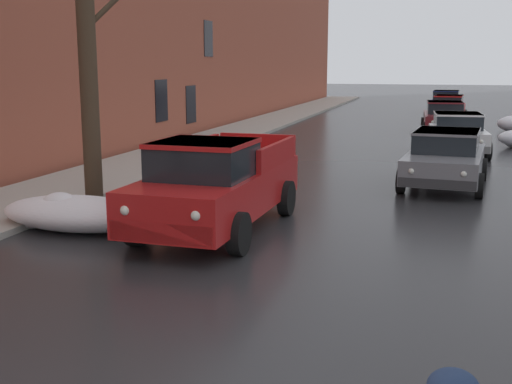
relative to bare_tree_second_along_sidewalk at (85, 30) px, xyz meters
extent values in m
cube|color=#A8A399|center=(-1.61, 7.86, -3.70)|extent=(2.82, 80.00, 0.12)
cube|color=black|center=(-3.23, 13.90, -2.40)|extent=(0.08, 1.10, 1.60)
cube|color=black|center=(-3.23, 10.84, -2.08)|extent=(0.08, 1.10, 1.60)
cube|color=black|center=(-3.23, 16.18, 0.43)|extent=(0.08, 1.10, 1.60)
ellipsoid|color=white|center=(0.74, -1.86, -3.45)|extent=(3.05, 1.47, 0.64)
ellipsoid|color=white|center=(0.40, -1.91, -3.41)|extent=(0.86, 0.72, 0.72)
ellipsoid|color=white|center=(-0.16, -2.00, -3.55)|extent=(0.51, 0.43, 0.43)
ellipsoid|color=white|center=(10.18, 19.49, -3.56)|extent=(0.50, 0.42, 0.42)
cylinder|color=#423323|center=(0.01, 0.03, -0.39)|extent=(0.38, 0.38, 6.76)
cylinder|color=#423323|center=(0.36, 0.41, 0.52)|extent=(0.86, 0.90, 1.05)
cube|color=red|center=(3.25, -1.05, -3.03)|extent=(1.95, 5.05, 0.76)
cube|color=black|center=(3.24, -1.75, -2.33)|extent=(1.64, 1.64, 0.64)
cube|color=red|center=(3.24, -1.75, -2.05)|extent=(1.68, 1.69, 0.08)
cube|color=red|center=(4.14, -0.08, -2.43)|extent=(0.16, 2.40, 0.44)
cube|color=red|center=(2.43, -0.03, -2.43)|extent=(0.16, 2.40, 0.44)
cube|color=red|center=(3.32, 1.40, -2.43)|extent=(1.72, 0.15, 0.44)
cube|color=#B7B7BC|center=(3.19, -3.49, -3.23)|extent=(1.73, 0.17, 0.32)
sphere|color=white|center=(3.78, -3.55, -2.91)|extent=(0.16, 0.16, 0.16)
sphere|color=white|center=(2.60, -3.52, -2.91)|extent=(0.16, 0.16, 0.16)
cylinder|color=black|center=(4.14, -2.58, -3.41)|extent=(0.24, 0.73, 0.72)
cylinder|color=black|center=(2.29, -2.53, -3.41)|extent=(0.24, 0.73, 0.72)
cylinder|color=black|center=(4.22, 0.42, -3.41)|extent=(0.24, 0.73, 0.72)
cylinder|color=black|center=(2.37, 0.47, -3.41)|extent=(0.24, 0.73, 0.72)
cube|color=slate|center=(7.35, 4.63, -3.17)|extent=(2.10, 4.26, 0.60)
cube|color=black|center=(7.37, 4.84, -2.61)|extent=(1.69, 2.27, 0.52)
cube|color=slate|center=(7.37, 4.84, -2.38)|extent=(1.72, 2.31, 0.06)
cube|color=#303032|center=(7.18, 2.62, -3.35)|extent=(1.73, 0.26, 0.22)
cube|color=#303032|center=(7.52, 6.64, -3.35)|extent=(1.73, 0.26, 0.22)
cylinder|color=black|center=(8.14, 3.28, -3.47)|extent=(0.23, 0.61, 0.60)
cylinder|color=black|center=(6.35, 3.43, -3.47)|extent=(0.23, 0.61, 0.60)
cylinder|color=black|center=(8.35, 5.83, -3.47)|extent=(0.23, 0.61, 0.60)
cylinder|color=black|center=(6.56, 5.98, -3.47)|extent=(0.23, 0.61, 0.60)
sphere|color=silver|center=(7.75, 2.55, -3.09)|extent=(0.14, 0.14, 0.14)
sphere|color=silver|center=(6.61, 2.64, -3.09)|extent=(0.14, 0.14, 0.14)
cube|color=silver|center=(7.74, 10.91, -3.17)|extent=(2.00, 3.92, 0.60)
cube|color=black|center=(7.73, 11.10, -2.61)|extent=(1.63, 2.08, 0.52)
cube|color=silver|center=(7.73, 11.10, -2.38)|extent=(1.66, 2.12, 0.06)
cube|color=slate|center=(7.87, 9.06, -3.35)|extent=(1.71, 0.24, 0.22)
cube|color=slate|center=(7.61, 12.76, -3.35)|extent=(1.71, 0.24, 0.22)
cylinder|color=black|center=(8.71, 9.79, -3.47)|extent=(0.22, 0.61, 0.60)
cylinder|color=black|center=(6.94, 9.67, -3.47)|extent=(0.22, 0.61, 0.60)
cylinder|color=black|center=(8.55, 12.15, -3.47)|extent=(0.22, 0.61, 0.60)
cylinder|color=black|center=(6.77, 12.03, -3.47)|extent=(0.22, 0.61, 0.60)
sphere|color=silver|center=(8.44, 9.07, -3.09)|extent=(0.14, 0.14, 0.14)
sphere|color=silver|center=(7.31, 8.99, -3.09)|extent=(0.14, 0.14, 0.14)
cube|color=maroon|center=(7.30, 18.05, -3.17)|extent=(1.94, 4.28, 0.60)
cube|color=black|center=(7.29, 18.25, -2.61)|extent=(1.60, 2.25, 0.52)
cube|color=maroon|center=(7.29, 18.25, -2.38)|extent=(1.64, 2.30, 0.06)
cube|color=black|center=(7.40, 16.00, -3.35)|extent=(1.71, 0.20, 0.22)
cube|color=black|center=(7.20, 20.09, -3.35)|extent=(1.71, 0.20, 0.22)
cylinder|color=black|center=(8.25, 16.79, -3.47)|extent=(0.21, 0.61, 0.60)
cylinder|color=black|center=(6.48, 16.70, -3.47)|extent=(0.21, 0.61, 0.60)
cylinder|color=black|center=(8.13, 19.39, -3.47)|extent=(0.21, 0.61, 0.60)
cylinder|color=black|center=(6.35, 19.30, -3.47)|extent=(0.21, 0.61, 0.60)
sphere|color=silver|center=(7.97, 15.99, -3.09)|extent=(0.14, 0.14, 0.14)
sphere|color=silver|center=(6.84, 15.94, -3.09)|extent=(0.14, 0.14, 0.14)
cube|color=red|center=(7.49, 24.14, -3.17)|extent=(1.89, 4.35, 0.60)
cube|color=black|center=(7.50, 24.36, -2.61)|extent=(1.53, 2.30, 0.52)
cube|color=red|center=(7.50, 24.36, -2.38)|extent=(1.57, 2.34, 0.06)
cube|color=#520B0B|center=(7.35, 22.07, -3.35)|extent=(1.59, 0.22, 0.22)
cube|color=#520B0B|center=(7.62, 26.21, -3.35)|extent=(1.59, 0.22, 0.22)
cylinder|color=black|center=(8.22, 22.77, -3.47)|extent=(0.22, 0.61, 0.60)
cylinder|color=black|center=(6.57, 22.88, -3.47)|extent=(0.22, 0.61, 0.60)
cylinder|color=black|center=(8.40, 25.40, -3.47)|extent=(0.22, 0.61, 0.60)
cylinder|color=black|center=(6.75, 25.51, -3.47)|extent=(0.22, 0.61, 0.60)
sphere|color=silver|center=(7.87, 22.01, -3.09)|extent=(0.14, 0.14, 0.14)
sphere|color=silver|center=(6.82, 22.08, -3.09)|extent=(0.14, 0.14, 0.14)
cube|color=navy|center=(7.36, 30.65, -3.17)|extent=(1.92, 3.91, 0.60)
cube|color=black|center=(7.37, 30.84, -2.61)|extent=(1.59, 2.06, 0.52)
cube|color=navy|center=(7.37, 30.84, -2.38)|extent=(1.63, 2.10, 0.06)
cube|color=black|center=(7.27, 28.78, -3.35)|extent=(1.71, 0.20, 0.22)
cube|color=black|center=(7.45, 32.51, -3.35)|extent=(1.71, 0.20, 0.22)
cylinder|color=black|center=(8.19, 29.42, -3.47)|extent=(0.21, 0.61, 0.60)
cylinder|color=black|center=(6.41, 29.50, -3.47)|extent=(0.21, 0.61, 0.60)
cylinder|color=black|center=(8.30, 31.79, -3.47)|extent=(0.21, 0.61, 0.60)
cylinder|color=black|center=(6.53, 31.88, -3.47)|extent=(0.21, 0.61, 0.60)
sphere|color=silver|center=(7.83, 28.73, -3.09)|extent=(0.14, 0.14, 0.14)
sphere|color=silver|center=(6.70, 28.78, -3.09)|extent=(0.14, 0.14, 0.14)
camera|label=1|loc=(7.23, -12.34, -0.69)|focal=45.60mm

